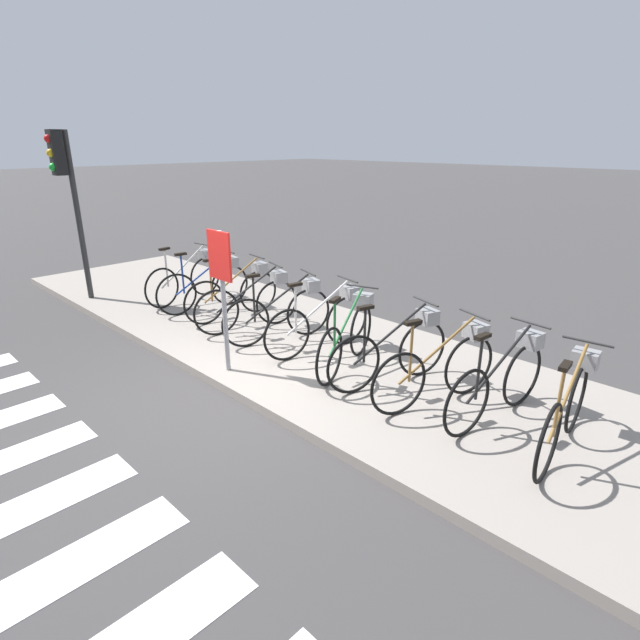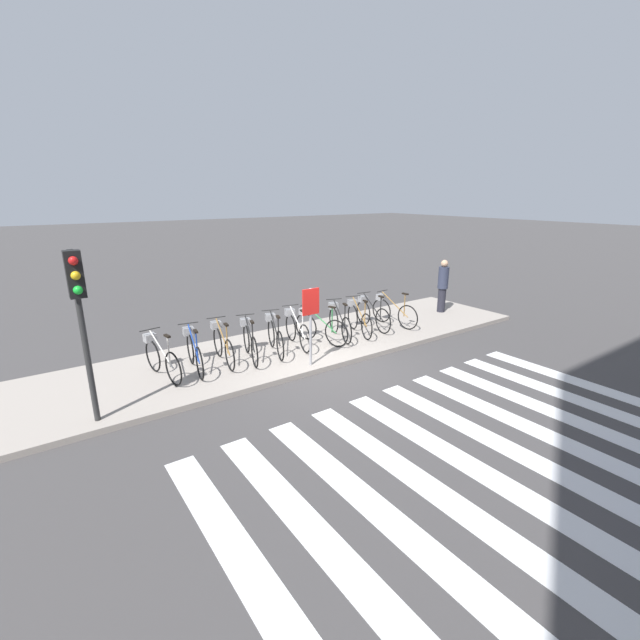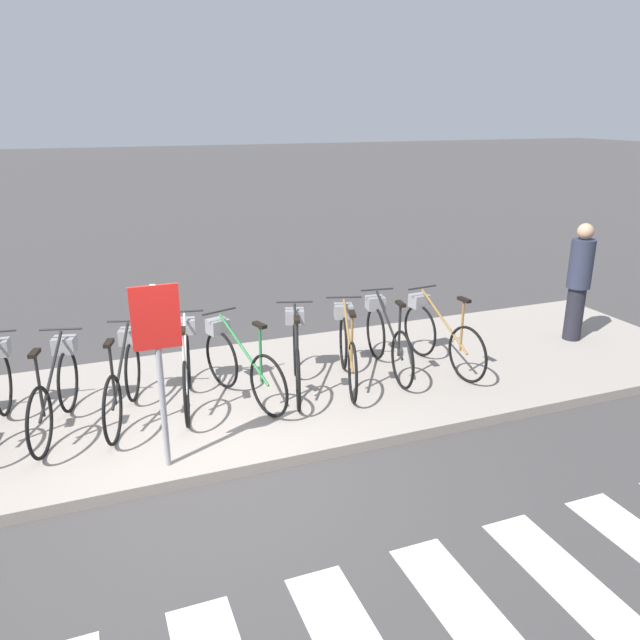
# 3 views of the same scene
# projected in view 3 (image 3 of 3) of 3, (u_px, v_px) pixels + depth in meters

# --- Properties ---
(ground_plane) EXTENTS (120.00, 120.00, 0.00)m
(ground_plane) POSITION_uv_depth(u_px,v_px,m) (214.00, 483.00, 6.02)
(ground_plane) COLOR #423F3F
(sidewalk) EXTENTS (14.53, 3.30, 0.12)m
(sidewalk) POSITION_uv_depth(u_px,v_px,m) (184.00, 406.00, 7.46)
(sidewalk) COLOR #9E9389
(sidewalk) RESTS_ON ground_plane
(parked_bicycle_3) EXTENTS (0.60, 1.70, 1.07)m
(parked_bicycle_3) POSITION_uv_depth(u_px,v_px,m) (56.00, 389.00, 6.69)
(parked_bicycle_3) COLOR black
(parked_bicycle_3) RESTS_ON sidewalk
(parked_bicycle_4) EXTENTS (0.64, 1.69, 1.07)m
(parked_bicycle_4) POSITION_uv_depth(u_px,v_px,m) (124.00, 378.00, 6.95)
(parked_bicycle_4) COLOR black
(parked_bicycle_4) RESTS_ON sidewalk
(parked_bicycle_5) EXTENTS (0.50, 1.73, 1.07)m
(parked_bicycle_5) POSITION_uv_depth(u_px,v_px,m) (187.00, 365.00, 7.30)
(parked_bicycle_5) COLOR black
(parked_bicycle_5) RESTS_ON sidewalk
(parked_bicycle_6) EXTENTS (0.67, 1.68, 1.07)m
(parked_bicycle_6) POSITION_uv_depth(u_px,v_px,m) (240.00, 362.00, 7.39)
(parked_bicycle_6) COLOR black
(parked_bicycle_6) RESTS_ON sidewalk
(parked_bicycle_7) EXTENTS (0.65, 1.68, 1.07)m
(parked_bicycle_7) POSITION_uv_depth(u_px,v_px,m) (296.00, 353.00, 7.67)
(parked_bicycle_7) COLOR black
(parked_bicycle_7) RESTS_ON sidewalk
(parked_bicycle_8) EXTENTS (0.65, 1.68, 1.07)m
(parked_bicycle_8) POSITION_uv_depth(u_px,v_px,m) (347.00, 347.00, 7.87)
(parked_bicycle_8) COLOR black
(parked_bicycle_8) RESTS_ON sidewalk
(parked_bicycle_9) EXTENTS (0.46, 1.74, 1.07)m
(parked_bicycle_9) POSITION_uv_depth(u_px,v_px,m) (386.00, 337.00, 8.23)
(parked_bicycle_9) COLOR black
(parked_bicycle_9) RESTS_ON sidewalk
(parked_bicycle_10) EXTENTS (0.46, 1.74, 1.07)m
(parked_bicycle_10) POSITION_uv_depth(u_px,v_px,m) (439.00, 333.00, 8.35)
(parked_bicycle_10) COLOR black
(parked_bicycle_10) RESTS_ON sidewalk
(pedestrian) EXTENTS (0.34, 0.34, 1.76)m
(pedestrian) POSITION_uv_depth(u_px,v_px,m) (579.00, 279.00, 9.18)
(pedestrian) COLOR #23232D
(pedestrian) RESTS_ON sidewalk
(sign_post) EXTENTS (0.44, 0.07, 1.83)m
(sign_post) POSITION_uv_depth(u_px,v_px,m) (158.00, 346.00, 5.71)
(sign_post) COLOR #99999E
(sign_post) RESTS_ON sidewalk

